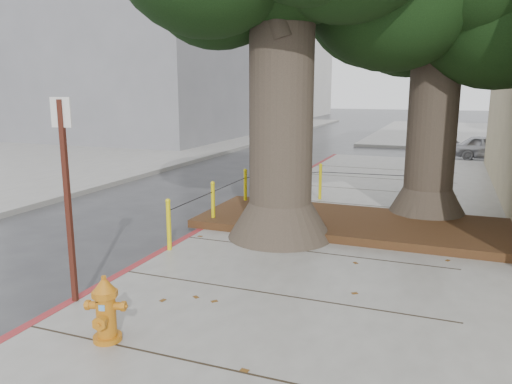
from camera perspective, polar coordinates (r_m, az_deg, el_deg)
ground at (r=7.43m, az=-1.77°, el=-12.07°), size 140.00×140.00×0.00m
sidewalk_far at (r=36.53m, az=26.52°, el=5.92°), size 16.00×20.00×0.15m
sidewalk_opposite at (r=23.47m, az=-24.35°, el=3.54°), size 14.00×60.00×0.15m
curb_red at (r=10.35m, az=-6.60°, el=-4.77°), size 0.14×26.00×0.16m
planter_bed at (r=10.68m, az=10.96°, el=-3.52°), size 6.40×2.60×0.16m
building_far_grey at (r=33.46m, az=-11.24°, el=16.67°), size 12.00×16.00×12.00m
building_far_white at (r=55.08m, az=0.22°, el=16.43°), size 12.00×18.00×15.00m
bollard_ring at (r=11.45m, az=2.76°, el=-0.06°), size 3.79×5.39×0.95m
fire_hydrant at (r=6.08m, az=-16.81°, el=-12.73°), size 0.42×0.41×0.79m
signpost at (r=6.97m, az=-20.80°, el=0.25°), size 0.27×0.08×2.75m
car_silver at (r=23.49m, az=25.23°, el=4.59°), size 3.21×1.51×1.06m
car_dark at (r=28.54m, az=-10.79°, el=6.82°), size 1.84×4.51×1.31m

